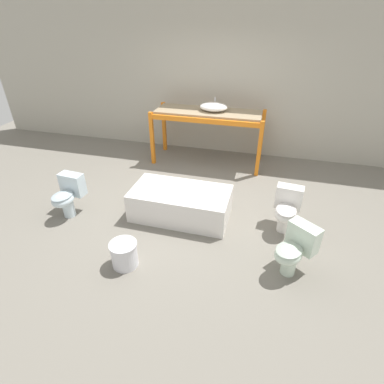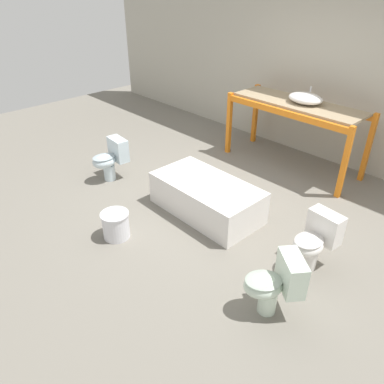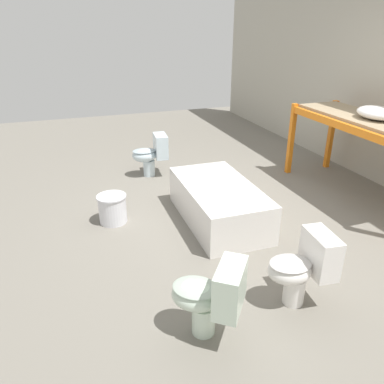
{
  "view_description": "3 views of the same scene",
  "coord_description": "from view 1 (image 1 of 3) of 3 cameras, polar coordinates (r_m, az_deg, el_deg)",
  "views": [
    {
      "loc": [
        1.08,
        -3.96,
        2.73
      ],
      "look_at": [
        0.23,
        -0.75,
        0.7
      ],
      "focal_mm": 28.0,
      "sensor_mm": 36.0,
      "label": 1
    },
    {
      "loc": [
        2.84,
        -3.39,
        2.81
      ],
      "look_at": [
        0.25,
        -0.92,
        0.66
      ],
      "focal_mm": 35.0,
      "sensor_mm": 36.0,
      "label": 2
    },
    {
      "loc": [
        3.53,
        -1.96,
        2.13
      ],
      "look_at": [
        0.3,
        -0.82,
        0.58
      ],
      "focal_mm": 35.0,
      "sensor_mm": 36.0,
      "label": 3
    }
  ],
  "objects": [
    {
      "name": "ground_plane",
      "position": [
        4.93,
        -0.38,
        -2.12
      ],
      "size": [
        12.0,
        12.0,
        0.0
      ],
      "primitive_type": "plane",
      "color": "slate"
    },
    {
      "name": "warehouse_wall_rear",
      "position": [
        6.45,
        5.27,
        21.29
      ],
      "size": [
        10.8,
        0.08,
        3.2
      ],
      "color": "#B2AD9E",
      "rests_on": "ground_plane"
    },
    {
      "name": "shelving_rack",
      "position": [
        5.99,
        3.08,
        13.77
      ],
      "size": [
        2.17,
        0.79,
        1.06
      ],
      "color": "orange",
      "rests_on": "ground_plane"
    },
    {
      "name": "sink_basin",
      "position": [
        5.93,
        4.15,
        15.87
      ],
      "size": [
        0.53,
        0.4,
        0.23
      ],
      "color": "white",
      "rests_on": "shelving_rack"
    },
    {
      "name": "bathtub_main",
      "position": [
        4.5,
        -2.18,
        -1.82
      ],
      "size": [
        1.47,
        0.78,
        0.45
      ],
      "rotation": [
        0.0,
        0.0,
        -0.01
      ],
      "color": "white",
      "rests_on": "ground_plane"
    },
    {
      "name": "toilet_near",
      "position": [
        3.73,
        18.95,
        -10.12
      ],
      "size": [
        0.57,
        0.61,
        0.63
      ],
      "rotation": [
        0.0,
        0.0,
        -0.65
      ],
      "color": "silver",
      "rests_on": "ground_plane"
    },
    {
      "name": "toilet_far",
      "position": [
        4.86,
        -22.59,
        -0.38
      ],
      "size": [
        0.38,
        0.55,
        0.63
      ],
      "rotation": [
        0.0,
        0.0,
        -0.09
      ],
      "color": "silver",
      "rests_on": "ground_plane"
    },
    {
      "name": "toilet_extra",
      "position": [
        4.39,
        17.58,
        -2.92
      ],
      "size": [
        0.38,
        0.55,
        0.63
      ],
      "rotation": [
        0.0,
        0.0,
        -0.11
      ],
      "color": "white",
      "rests_on": "ground_plane"
    },
    {
      "name": "bucket_white",
      "position": [
        3.82,
        -12.79,
        -11.4
      ],
      "size": [
        0.34,
        0.34,
        0.33
      ],
      "color": "silver",
      "rests_on": "ground_plane"
    }
  ]
}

